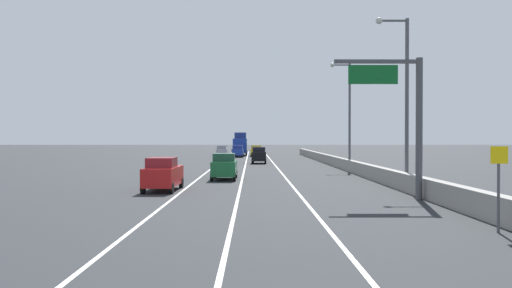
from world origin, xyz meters
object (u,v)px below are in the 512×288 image
object	(u,v)px
car_yellow_5	(256,151)
lamp_post_right_second	(403,91)
overhead_sign_gantry	(405,110)
car_red_2	(163,174)
car_silver_4	(222,151)
box_truck	(240,145)
car_black_3	(259,155)
lamp_post_right_third	(347,109)
car_blue_1	(238,151)
speed_advisory_sign	(499,182)
car_green_0	(224,166)

from	to	relation	value
car_yellow_5	lamp_post_right_second	bearing A→B (deg)	-81.19
overhead_sign_gantry	car_red_2	distance (m)	14.88
car_silver_4	box_truck	distance (m)	5.95
overhead_sign_gantry	car_yellow_5	world-z (taller)	overhead_sign_gantry
car_red_2	box_truck	xyz separation A→B (m)	(3.39, 63.71, 0.85)
overhead_sign_gantry	lamp_post_right_second	world-z (taller)	lamp_post_right_second
overhead_sign_gantry	car_black_3	size ratio (longest dim) A/B	1.82
lamp_post_right_third	car_blue_1	bearing A→B (deg)	110.35
speed_advisory_sign	car_yellow_5	bearing A→B (deg)	96.03
lamp_post_right_second	car_black_3	xyz separation A→B (m)	(-8.79, 33.01, -5.22)
speed_advisory_sign	car_red_2	xyz separation A→B (m)	(-14.02, 14.67, -0.73)
car_black_3	car_red_2	bearing A→B (deg)	-100.57
lamp_post_right_second	car_yellow_5	xyz separation A→B (m)	(-8.91, 57.49, -5.29)
car_blue_1	car_black_3	distance (m)	21.28
car_green_0	car_black_3	bearing A→B (deg)	83.19
lamp_post_right_third	car_red_2	distance (m)	27.69
lamp_post_right_second	car_red_2	xyz separation A→B (m)	(-15.18, -1.24, -5.22)
overhead_sign_gantry	car_blue_1	size ratio (longest dim) A/B	1.56
overhead_sign_gantry	lamp_post_right_second	bearing A→B (deg)	75.28
speed_advisory_sign	car_blue_1	bearing A→B (deg)	98.81
speed_advisory_sign	car_blue_1	distance (m)	70.79
car_yellow_5	car_black_3	bearing A→B (deg)	-89.70
car_black_3	box_truck	xyz separation A→B (m)	(-3.00, 29.46, 0.86)
lamp_post_right_third	car_blue_1	size ratio (longest dim) A/B	2.28
lamp_post_right_third	box_truck	xyz separation A→B (m)	(-11.97, 41.27, -4.37)
car_red_2	car_green_0	bearing A→B (deg)	68.99
overhead_sign_gantry	car_green_0	distance (m)	17.37
car_silver_4	overhead_sign_gantry	bearing A→B (deg)	-78.22
lamp_post_right_third	car_red_2	size ratio (longest dim) A/B	2.33
speed_advisory_sign	lamp_post_right_second	bearing A→B (deg)	85.85
car_black_3	speed_advisory_sign	bearing A→B (deg)	-81.13
lamp_post_right_second	car_blue_1	distance (m)	55.61
lamp_post_right_second	car_green_0	bearing A→B (deg)	147.80
lamp_post_right_third	box_truck	bearing A→B (deg)	106.17
speed_advisory_sign	car_silver_4	xyz separation A→B (m)	(-13.69, 73.37, -0.82)
car_yellow_5	overhead_sign_gantry	bearing A→B (deg)	-83.44
car_green_0	car_yellow_5	world-z (taller)	car_green_0
car_green_0	car_black_3	distance (m)	25.74
overhead_sign_gantry	lamp_post_right_third	bearing A→B (deg)	86.27
car_blue_1	lamp_post_right_second	bearing A→B (deg)	-77.48
car_blue_1	car_green_0	bearing A→B (deg)	-89.81
car_blue_1	car_black_3	bearing A→B (deg)	-81.32
car_silver_4	lamp_post_right_second	bearing A→B (deg)	-75.51
box_truck	car_red_2	bearing A→B (deg)	-93.05
car_red_2	car_black_3	world-z (taller)	car_red_2
car_yellow_5	car_silver_4	bearing A→B (deg)	-179.72
overhead_sign_gantry	car_black_3	xyz separation A→B (m)	(-7.19, 39.09, -3.70)
lamp_post_right_second	car_green_0	size ratio (longest dim) A/B	2.47
lamp_post_right_second	box_truck	world-z (taller)	lamp_post_right_second
speed_advisory_sign	car_yellow_5	distance (m)	73.81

